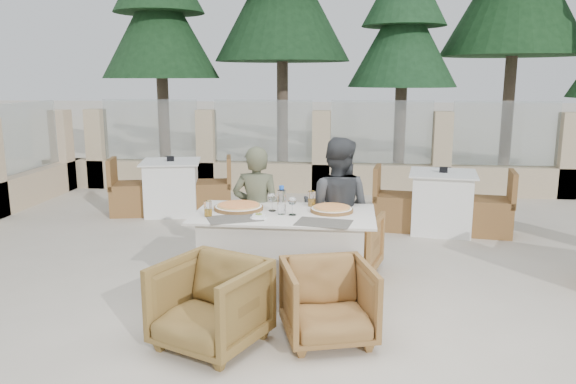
# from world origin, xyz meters

# --- Properties ---
(ground) EXTENTS (80.00, 80.00, 0.00)m
(ground) POSITION_xyz_m (0.00, 0.00, 0.00)
(ground) COLOR beige
(ground) RESTS_ON ground
(sand_patch) EXTENTS (30.00, 16.00, 0.01)m
(sand_patch) POSITION_xyz_m (0.00, 14.00, 0.01)
(sand_patch) COLOR beige
(sand_patch) RESTS_ON ground
(perimeter_wall_far) EXTENTS (10.00, 0.34, 1.60)m
(perimeter_wall_far) POSITION_xyz_m (0.00, 4.80, 0.80)
(perimeter_wall_far) COLOR #C8B38D
(perimeter_wall_far) RESTS_ON ground
(pine_far_left) EXTENTS (2.42, 2.42, 5.50)m
(pine_far_left) POSITION_xyz_m (-3.50, 7.00, 2.75)
(pine_far_left) COLOR #1B3F1F
(pine_far_left) RESTS_ON ground
(pine_mid_left) EXTENTS (2.86, 2.86, 6.50)m
(pine_mid_left) POSITION_xyz_m (-1.00, 7.50, 3.25)
(pine_mid_left) COLOR #1A3D1E
(pine_mid_left) RESTS_ON ground
(pine_centre) EXTENTS (2.20, 2.20, 5.00)m
(pine_centre) POSITION_xyz_m (1.50, 7.20, 2.50)
(pine_centre) COLOR #1F4926
(pine_centre) RESTS_ON ground
(pine_mid_right) EXTENTS (2.99, 2.99, 6.80)m
(pine_mid_right) POSITION_xyz_m (3.80, 7.80, 3.40)
(pine_mid_right) COLOR #1B421F
(pine_mid_right) RESTS_ON ground
(dining_table) EXTENTS (1.60, 0.90, 0.77)m
(dining_table) POSITION_xyz_m (-0.07, 0.10, 0.39)
(dining_table) COLOR silver
(dining_table) RESTS_ON ground
(placemat_near_left) EXTENTS (0.53, 0.45, 0.00)m
(placemat_near_left) POSITION_xyz_m (-0.47, -0.15, 0.77)
(placemat_near_left) COLOR #57534B
(placemat_near_left) RESTS_ON dining_table
(placemat_near_right) EXTENTS (0.49, 0.37, 0.00)m
(placemat_near_right) POSITION_xyz_m (0.29, -0.20, 0.77)
(placemat_near_right) COLOR #534F47
(placemat_near_right) RESTS_ON dining_table
(pizza_left) EXTENTS (0.47, 0.47, 0.06)m
(pizza_left) POSITION_xyz_m (-0.50, 0.20, 0.80)
(pizza_left) COLOR #F05320
(pizza_left) RESTS_ON dining_table
(pizza_right) EXTENTS (0.44, 0.44, 0.05)m
(pizza_right) POSITION_xyz_m (0.35, 0.21, 0.79)
(pizza_right) COLOR #D8571D
(pizza_right) RESTS_ON dining_table
(water_bottle) EXTENTS (0.08, 0.08, 0.26)m
(water_bottle) POSITION_xyz_m (-0.09, 0.06, 0.90)
(water_bottle) COLOR #C0E4FC
(water_bottle) RESTS_ON dining_table
(wine_glass_centre) EXTENTS (0.10, 0.10, 0.18)m
(wine_glass_centre) POSITION_xyz_m (-0.19, 0.17, 0.86)
(wine_glass_centre) COLOR white
(wine_glass_centre) RESTS_ON dining_table
(wine_glass_near) EXTENTS (0.10, 0.10, 0.18)m
(wine_glass_near) POSITION_xyz_m (0.01, 0.04, 0.86)
(wine_glass_near) COLOR white
(wine_glass_near) RESTS_ON dining_table
(beer_glass_left) EXTENTS (0.09, 0.09, 0.13)m
(beer_glass_left) POSITION_xyz_m (-0.71, -0.09, 0.84)
(beer_glass_left) COLOR gold
(beer_glass_left) RESTS_ON dining_table
(beer_glass_right) EXTENTS (0.09, 0.09, 0.14)m
(beer_glass_right) POSITION_xyz_m (0.15, 0.40, 0.84)
(beer_glass_right) COLOR orange
(beer_glass_right) RESTS_ON dining_table
(olive_dish) EXTENTS (0.14, 0.14, 0.04)m
(olive_dish) POSITION_xyz_m (-0.27, -0.10, 0.79)
(olive_dish) COLOR white
(olive_dish) RESTS_ON dining_table
(armchair_far_left) EXTENTS (0.72, 0.74, 0.62)m
(armchair_far_left) POSITION_xyz_m (-0.45, 0.70, 0.31)
(armchair_far_left) COLOR brown
(armchair_far_left) RESTS_ON ground
(armchair_far_right) EXTENTS (0.82, 0.83, 0.62)m
(armchair_far_right) POSITION_xyz_m (0.47, 0.76, 0.31)
(armchair_far_right) COLOR olive
(armchair_far_right) RESTS_ON ground
(armchair_near_left) EXTENTS (0.93, 0.94, 0.65)m
(armchair_near_left) POSITION_xyz_m (-0.49, -0.94, 0.33)
(armchair_near_left) COLOR brown
(armchair_near_left) RESTS_ON ground
(armchair_near_right) EXTENTS (0.80, 0.82, 0.60)m
(armchair_near_right) POSITION_xyz_m (0.36, -0.74, 0.30)
(armchair_near_right) COLOR olive
(armchair_near_right) RESTS_ON ground
(diner_left) EXTENTS (0.49, 0.33, 1.31)m
(diner_left) POSITION_xyz_m (-0.39, 0.55, 0.66)
(diner_left) COLOR #4F523C
(diner_left) RESTS_ON ground
(diner_right) EXTENTS (0.78, 0.66, 1.40)m
(diner_right) POSITION_xyz_m (0.38, 0.57, 0.70)
(diner_right) COLOR #3A3C3F
(diner_right) RESTS_ON ground
(bg_table_a) EXTENTS (1.78, 1.16, 0.77)m
(bg_table_a) POSITION_xyz_m (-2.07, 3.03, 0.39)
(bg_table_a) COLOR white
(bg_table_a) RESTS_ON ground
(bg_table_b) EXTENTS (1.74, 1.04, 0.77)m
(bg_table_b) POSITION_xyz_m (1.67, 2.47, 0.39)
(bg_table_b) COLOR white
(bg_table_b) RESTS_ON ground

